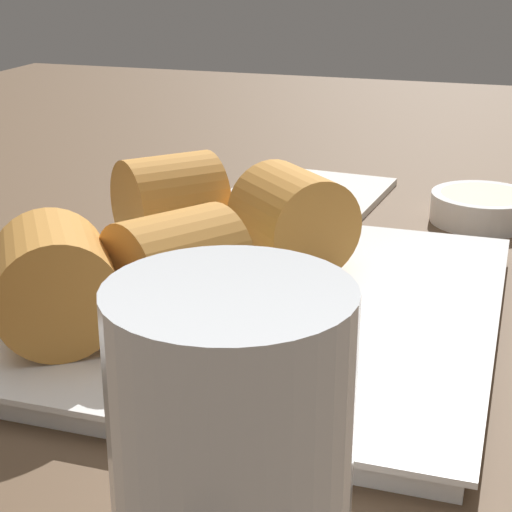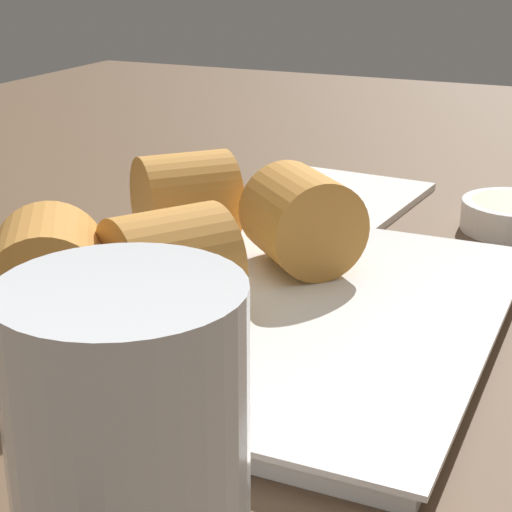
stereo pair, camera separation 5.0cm
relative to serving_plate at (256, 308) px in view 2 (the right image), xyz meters
The scene contains 9 objects.
table_surface 2.41cm from the serving_plate, 158.35° to the right, with size 180.00×140.00×2.00cm.
serving_plate is the anchor object (origin of this frame).
roll_front_left 10.96cm from the serving_plate, 131.69° to the right, with size 8.56×8.56×6.08cm.
roll_front_right 6.34cm from the serving_plate, 30.37° to the right, with size 8.40×8.42×6.08cm.
roll_back_left 12.01cm from the serving_plate, 45.98° to the right, with size 8.41×8.43×6.08cm.
roll_back_right 6.94cm from the serving_plate, behind, with size 8.56×8.56×6.08cm.
spoon 19.52cm from the serving_plate, 109.26° to the right, with size 16.89×4.88×1.35cm.
napkin 24.86cm from the serving_plate, behind, with size 15.45×13.47×0.60cm.
drinking_glass 25.67cm from the serving_plate, 16.28° to the left, with size 6.62×6.62×12.37cm.
Camera 2 is at (42.53, 19.04, 22.64)cm, focal length 60.00 mm.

